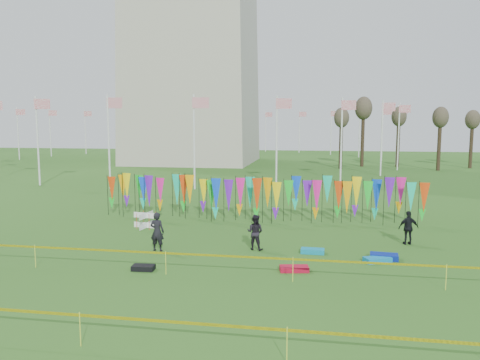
% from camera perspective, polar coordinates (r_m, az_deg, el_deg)
% --- Properties ---
extents(ground, '(160.00, 160.00, 0.00)m').
position_cam_1_polar(ground, '(18.75, -2.19, -10.44)').
color(ground, '#265417').
rests_on(ground, ground).
extents(flagpole_ring, '(57.40, 56.16, 8.00)m').
position_cam_1_polar(flagpole_ring, '(67.88, -5.57, 5.55)').
color(flagpole_ring, silver).
rests_on(flagpole_ring, ground).
extents(banner_row, '(18.64, 0.64, 2.52)m').
position_cam_1_polar(banner_row, '(26.82, 2.20, -1.56)').
color(banner_row, black).
rests_on(banner_row, ground).
extents(caution_tape_near, '(26.00, 0.02, 0.90)m').
position_cam_1_polar(caution_tape_near, '(17.29, -3.86, -9.26)').
color(caution_tape_near, '#F1EB05').
rests_on(caution_tape_near, ground).
extents(caution_tape_far, '(26.00, 0.02, 0.90)m').
position_cam_1_polar(caution_tape_far, '(12.09, -10.47, -16.68)').
color(caution_tape_far, '#F1EB05').
rests_on(caution_tape_far, ground).
extents(box_kite, '(0.77, 0.77, 0.85)m').
position_cam_1_polar(box_kite, '(25.65, -11.35, -4.83)').
color(box_kite, red).
rests_on(box_kite, ground).
extents(person_left, '(0.66, 0.51, 1.73)m').
position_cam_1_polar(person_left, '(20.96, -10.07, -6.22)').
color(person_left, black).
rests_on(person_left, ground).
extents(person_mid, '(0.86, 0.64, 1.58)m').
position_cam_1_polar(person_mid, '(20.89, 1.86, -6.37)').
color(person_mid, black).
rests_on(person_mid, ground).
extents(person_right, '(1.00, 0.69, 1.57)m').
position_cam_1_polar(person_right, '(23.10, 19.85, -5.50)').
color(person_right, black).
rests_on(person_right, ground).
extents(kite_bag_turquoise, '(1.02, 0.53, 0.20)m').
position_cam_1_polar(kite_bag_turquoise, '(20.70, 8.84, -8.55)').
color(kite_bag_turquoise, '#0B8AB2').
rests_on(kite_bag_turquoise, ground).
extents(kite_bag_blue, '(1.16, 0.69, 0.23)m').
position_cam_1_polar(kite_bag_blue, '(20.47, 17.16, -8.91)').
color(kite_bag_blue, '#092194').
rests_on(kite_bag_blue, ground).
extents(kite_bag_red, '(1.16, 0.69, 0.20)m').
position_cam_1_polar(kite_bag_red, '(18.20, 6.62, -10.69)').
color(kite_bag_red, '#BA0C2A').
rests_on(kite_bag_red, ground).
extents(kite_bag_black, '(0.87, 0.54, 0.20)m').
position_cam_1_polar(kite_bag_black, '(18.59, -11.70, -10.42)').
color(kite_bag_black, black).
rests_on(kite_bag_black, ground).
extents(kite_bag_teal, '(1.19, 0.92, 0.21)m').
position_cam_1_polar(kite_bag_teal, '(20.01, 16.41, -9.30)').
color(kite_bag_teal, '#0D7EBE').
rests_on(kite_bag_teal, ground).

